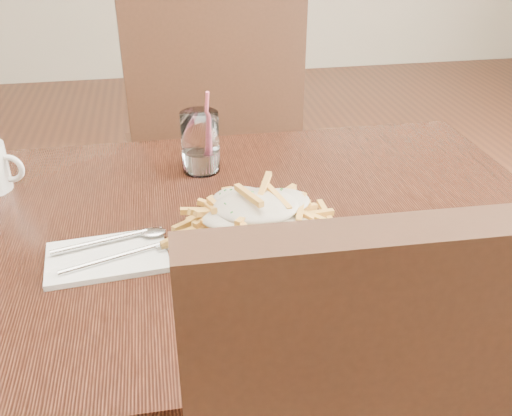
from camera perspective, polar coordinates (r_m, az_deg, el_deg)
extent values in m
cube|color=black|center=(1.02, -2.42, -2.36)|extent=(1.20, 0.80, 0.04)
cylinder|color=black|center=(1.65, 15.36, -5.23)|extent=(0.05, 0.05, 0.71)
cube|color=black|center=(1.87, -5.01, 4.89)|extent=(0.52, 0.52, 0.05)
cube|color=black|center=(1.57, -3.89, 11.24)|extent=(0.48, 0.09, 0.53)
cylinder|color=black|center=(2.21, -0.51, 1.57)|extent=(0.04, 0.04, 0.47)
cylinder|color=black|center=(2.15, -11.19, 0.15)|extent=(0.04, 0.04, 0.47)
cylinder|color=black|center=(1.87, 2.81, -4.16)|extent=(0.04, 0.04, 0.47)
cylinder|color=black|center=(1.80, -9.85, -6.06)|extent=(0.04, 0.04, 0.47)
torus|color=black|center=(0.94, 0.00, -2.99)|extent=(0.29, 0.29, 0.01)
ellipsoid|color=beige|center=(0.91, 0.00, 0.40)|extent=(0.21, 0.17, 0.03)
cube|color=white|center=(0.94, -14.65, -4.76)|extent=(0.20, 0.14, 0.01)
cylinder|color=white|center=(1.18, -5.58, 6.57)|extent=(0.08, 0.08, 0.13)
cylinder|color=white|center=(1.19, -5.49, 4.82)|extent=(0.07, 0.07, 0.04)
cylinder|color=#F05B79|center=(1.18, -5.06, 7.90)|extent=(0.02, 0.04, 0.17)
torus|color=white|center=(1.19, -23.41, 3.64)|extent=(0.06, 0.02, 0.06)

